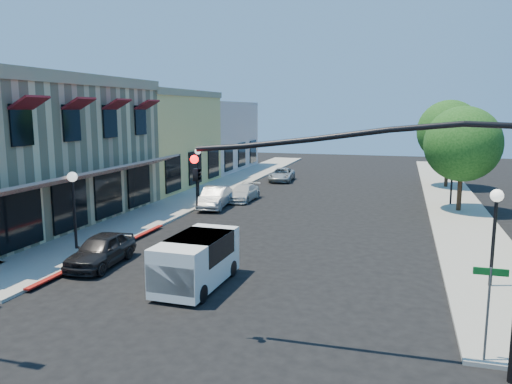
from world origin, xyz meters
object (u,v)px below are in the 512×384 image
(street_tree_b, at_px, (449,131))
(parked_car_c, at_px, (243,193))
(street_tree_a, at_px, (463,144))
(parked_car_a, at_px, (101,250))
(lamppost_left_far, at_px, (198,160))
(lamppost_left_near, at_px, (73,191))
(white_van, at_px, (196,258))
(street_name_sign, at_px, (489,299))
(lamppost_right_near, at_px, (496,213))
(lamppost_right_far, at_px, (453,164))
(signal_mast_arm, at_px, (424,205))
(parked_car_d, at_px, (282,175))
(parked_car_b, at_px, (215,198))

(street_tree_b, bearing_deg, parked_car_c, -144.17)
(street_tree_a, relative_size, street_tree_b, 0.92)
(parked_car_a, bearing_deg, lamppost_left_far, 94.44)
(lamppost_left_near, distance_m, white_van, 7.65)
(street_name_sign, xyz_separation_m, lamppost_right_near, (1.00, 5.80, 1.04))
(street_tree_b, distance_m, parked_car_a, 29.87)
(lamppost_right_far, relative_size, parked_car_c, 0.94)
(lamppost_left_far, height_order, lamppost_right_far, same)
(lamppost_left_near, bearing_deg, lamppost_right_near, 0.00)
(lamppost_left_far, bearing_deg, lamppost_right_near, -39.47)
(white_van, bearing_deg, street_name_sign, -18.94)
(signal_mast_arm, relative_size, lamppost_right_far, 2.24)
(street_tree_b, xyz_separation_m, street_name_sign, (-1.30, -29.80, -2.85))
(lamppost_left_near, height_order, lamppost_right_near, same)
(lamppost_right_near, bearing_deg, street_tree_a, 88.77)
(parked_car_d, bearing_deg, signal_mast_arm, -74.60)
(lamppost_right_near, distance_m, parked_car_c, 19.62)
(street_name_sign, bearing_deg, street_tree_a, 86.24)
(parked_car_a, bearing_deg, street_tree_b, 55.58)
(parked_car_c, bearing_deg, street_name_sign, -55.36)
(lamppost_right_near, bearing_deg, street_name_sign, -99.78)
(lamppost_left_far, height_order, parked_car_c, lamppost_left_far)
(street_tree_a, relative_size, lamppost_right_far, 1.82)
(street_name_sign, distance_m, white_van, 9.58)
(street_tree_b, xyz_separation_m, lamppost_left_near, (-17.30, -24.00, -1.81))
(signal_mast_arm, xyz_separation_m, lamppost_right_near, (2.64, 6.50, -1.35))
(street_name_sign, relative_size, parked_car_a, 0.66)
(street_tree_b, distance_m, white_van, 28.84)
(white_van, bearing_deg, lamppost_right_near, 15.03)
(street_tree_a, relative_size, signal_mast_arm, 0.81)
(street_tree_a, bearing_deg, lamppost_left_far, 180.00)
(white_van, bearing_deg, parked_car_a, 165.96)
(street_tree_b, height_order, white_van, street_tree_b)
(lamppost_right_far, bearing_deg, parked_car_a, -129.98)
(white_van, xyz_separation_m, parked_car_a, (-4.66, 1.16, -0.39))
(lamppost_left_near, relative_size, lamppost_left_far, 1.00)
(lamppost_left_near, distance_m, parked_car_c, 14.50)
(street_name_sign, height_order, lamppost_left_far, lamppost_left_far)
(lamppost_left_near, xyz_separation_m, lamppost_right_far, (17.00, 16.00, 0.00))
(lamppost_left_far, xyz_separation_m, lamppost_right_far, (17.00, 2.00, 0.00))
(signal_mast_arm, height_order, street_name_sign, signal_mast_arm)
(street_name_sign, bearing_deg, parked_car_c, 122.64)
(street_tree_b, distance_m, lamppost_left_near, 29.64)
(street_tree_b, height_order, parked_car_c, street_tree_b)
(parked_car_a, bearing_deg, parked_car_c, 82.10)
(street_tree_b, bearing_deg, parked_car_b, -138.91)
(signal_mast_arm, height_order, lamppost_right_far, signal_mast_arm)
(street_tree_a, height_order, lamppost_right_near, street_tree_a)
(parked_car_c, bearing_deg, parked_car_b, -106.29)
(parked_car_a, distance_m, parked_car_c, 15.50)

